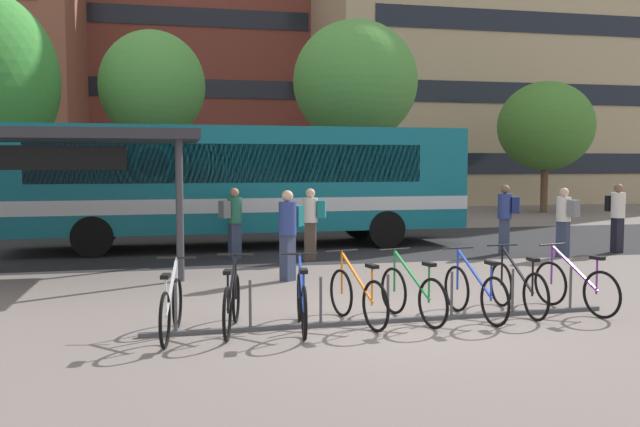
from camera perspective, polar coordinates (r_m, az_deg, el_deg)
The scene contains 24 objects.
ground at distance 9.75m, azimuth 6.74°, elevation -9.21°, with size 200.00×200.00×0.00m, color #6B605B.
bus_lane_asphalt at distance 18.57m, azimuth -2.57°, elevation -2.71°, with size 80.00×7.20×0.01m, color #232326.
city_bus at distance 18.27m, azimuth -6.52°, elevation 2.72°, with size 12.09×2.90×3.20m.
bike_rack at distance 9.77m, azimuth 5.73°, elevation -8.63°, with size 6.88×0.29×0.70m.
parked_bicycle_white_0 at distance 9.06m, azimuth -12.42°, elevation -7.84°, with size 0.52×1.71×0.99m.
parked_bicycle_black_1 at distance 9.24m, azimuth -7.45°, elevation -7.53°, with size 0.55×1.70×0.99m.
parked_bicycle_blue_2 at distance 9.24m, azimuth -1.54°, elevation -7.49°, with size 0.52×1.72×0.99m.
parked_bicycle_orange_3 at distance 9.61m, azimuth 3.19°, elevation -7.04°, with size 0.58×1.69×0.99m.
parked_bicycle_green_4 at distance 9.86m, azimuth 7.80°, elevation -6.79°, with size 0.59×1.69×0.99m.
parked_bicycle_blue_5 at distance 10.16m, azimuth 12.93°, elevation -6.52°, with size 0.52×1.72×0.99m.
parked_bicycle_black_6 at distance 10.68m, azimuth 16.33°, elevation -6.06°, with size 0.52×1.72×0.99m.
parked_bicycle_purple_7 at distance 11.08m, azimuth 20.70°, elevation -5.79°, with size 0.58×1.69×0.99m.
transit_shelter at distance 14.45m, azimuth -22.39°, elevation 5.77°, with size 6.06×3.05×2.91m.
commuter_grey_pack_0 at distance 17.22m, azimuth 19.94°, elevation -0.30°, with size 0.53×0.61×1.67m.
commuter_grey_pack_1 at distance 15.98m, azimuth -7.33°, elevation -0.41°, with size 0.60×0.49×1.68m.
commuter_teal_pack_2 at distance 15.62m, azimuth -0.69°, elevation -0.47°, with size 0.59×0.45×1.68m.
commuter_black_pack_3 at distance 18.62m, azimuth 23.75°, elevation 0.04°, with size 0.34×0.52×1.74m.
commuter_teal_pack_4 at distance 13.00m, azimuth -2.65°, elevation -1.27°, with size 0.59×0.58×1.75m.
commuter_navy_pack_5 at distance 17.33m, azimuth 15.42°, elevation -0.06°, with size 0.61×0.53×1.73m.
street_tree_0 at distance 25.90m, azimuth 2.99°, elevation 11.01°, with size 4.67×4.67×7.60m.
street_tree_2 at distance 32.46m, azimuth 18.49°, elevation 7.00°, with size 4.28×4.28×5.93m.
street_tree_3 at distance 25.15m, azimuth -13.95°, elevation 10.35°, with size 3.73×3.73×6.95m.
building_right_wing at distance 44.64m, azimuth 16.69°, elevation 15.54°, with size 25.04×11.09×22.20m.
building_centre_block at distance 48.85m, azimuth -11.66°, elevation 11.41°, with size 17.41×13.92×16.77m.
Camera 1 is at (-3.11, -8.96, 2.28)m, focal length 37.96 mm.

